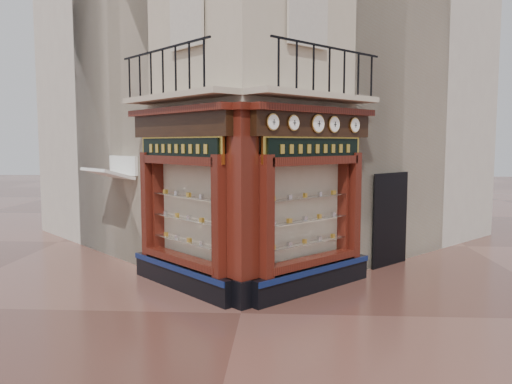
# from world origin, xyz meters

# --- Properties ---
(ground) EXTENTS (80.00, 80.00, 0.00)m
(ground) POSITION_xyz_m (0.00, 0.00, 0.00)
(ground) COLOR #543027
(ground) RESTS_ON ground
(main_building) EXTENTS (11.31, 11.31, 12.00)m
(main_building) POSITION_xyz_m (0.00, 6.16, 6.00)
(main_building) COLOR #C5B399
(main_building) RESTS_ON ground
(neighbour_left) EXTENTS (11.31, 11.31, 11.00)m
(neighbour_left) POSITION_xyz_m (-2.47, 8.63, 5.50)
(neighbour_left) COLOR beige
(neighbour_left) RESTS_ON ground
(neighbour_right) EXTENTS (11.31, 11.31, 11.00)m
(neighbour_right) POSITION_xyz_m (2.47, 8.63, 5.50)
(neighbour_right) COLOR beige
(neighbour_right) RESTS_ON ground
(shopfront_left) EXTENTS (2.86, 2.86, 3.98)m
(shopfront_left) POSITION_xyz_m (-1.41, 1.57, 1.98)
(shopfront_left) COLOR black
(shopfront_left) RESTS_ON ground
(shopfront_right) EXTENTS (2.86, 2.86, 3.98)m
(shopfront_right) POSITION_xyz_m (1.41, 1.57, 1.98)
(shopfront_right) COLOR black
(shopfront_right) RESTS_ON ground
(corner_pilaster) EXTENTS (0.85, 0.85, 3.98)m
(corner_pilaster) POSITION_xyz_m (0.00, 0.50, 1.95)
(corner_pilaster) COLOR black
(corner_pilaster) RESTS_ON ground
(balcony) EXTENTS (5.94, 2.97, 1.03)m
(balcony) POSITION_xyz_m (0.00, 1.49, 4.22)
(balcony) COLOR #C5B399
(balcony) RESTS_ON ground
(clock_a) EXTENTS (0.27, 0.27, 0.33)m
(clock_a) POSITION_xyz_m (0.58, 0.48, 3.62)
(clock_a) COLOR gold
(clock_a) RESTS_ON ground
(clock_b) EXTENTS (0.26, 0.26, 0.32)m
(clock_b) POSITION_xyz_m (0.99, 0.88, 3.62)
(clock_b) COLOR gold
(clock_b) RESTS_ON ground
(clock_c) EXTENTS (0.31, 0.31, 0.39)m
(clock_c) POSITION_xyz_m (1.51, 1.40, 3.62)
(clock_c) COLOR gold
(clock_c) RESTS_ON ground
(clock_d) EXTENTS (0.29, 0.29, 0.36)m
(clock_d) POSITION_xyz_m (1.88, 1.77, 3.62)
(clock_d) COLOR gold
(clock_d) RESTS_ON ground
(clock_e) EXTENTS (0.28, 0.28, 0.34)m
(clock_e) POSITION_xyz_m (2.39, 2.29, 3.62)
(clock_e) COLOR gold
(clock_e) RESTS_ON ground
(awning) EXTENTS (1.63, 1.63, 0.31)m
(awning) POSITION_xyz_m (-3.79, 3.58, 0.00)
(awning) COLOR white
(awning) RESTS_ON ground
(signboard_left) EXTENTS (2.22, 2.22, 0.60)m
(signboard_left) POSITION_xyz_m (-1.46, 1.51, 3.10)
(signboard_left) COLOR gold
(signboard_left) RESTS_ON ground
(signboard_right) EXTENTS (2.18, 2.18, 0.58)m
(signboard_right) POSITION_xyz_m (1.46, 1.51, 3.10)
(signboard_right) COLOR gold
(signboard_right) RESTS_ON ground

